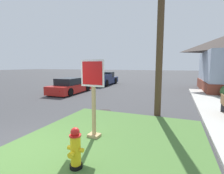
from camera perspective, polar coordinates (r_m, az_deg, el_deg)
ground_plane at (r=5.18m, az=-30.11°, el=-19.49°), size 160.00×160.00×0.00m
grass_corner_patch at (r=5.25m, az=0.44°, el=-17.61°), size 5.29×5.42×0.08m
fire_hydrant at (r=3.81m, az=-12.52°, el=-20.21°), size 0.38×0.34×0.90m
stop_sign at (r=4.99m, az=-6.45°, el=-4.10°), size 0.79×0.31×2.36m
manhole_cover at (r=8.32m, az=-2.71°, el=-8.31°), size 0.70×0.70×0.02m
parked_sedan_red at (r=14.08m, az=-14.18°, el=0.18°), size 1.97×4.34×1.25m
pickup_truck_navy at (r=19.74m, az=-2.78°, el=2.63°), size 2.24×5.13×1.48m
utility_pole at (r=8.00m, az=16.57°, el=24.48°), size 1.62×0.29×8.91m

